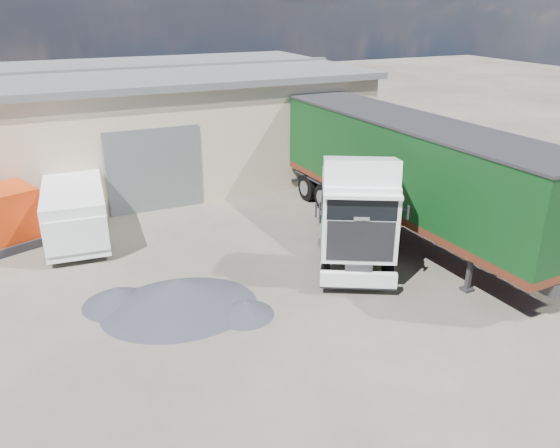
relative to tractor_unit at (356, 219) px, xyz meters
name	(u,v)px	position (x,y,z in m)	size (l,w,h in m)	color
ground	(300,310)	(-2.97, -1.87, -1.73)	(120.00, 120.00, 0.00)	#292622
warehouse	(44,130)	(-8.97, 14.13, 0.93)	(30.60, 12.60, 5.42)	#B3A78A
brick_boundary_wall	(468,170)	(8.53, 4.13, -0.48)	(0.35, 26.00, 2.50)	brown
tractor_unit	(356,219)	(0.00, 0.00, 0.00)	(4.87, 6.41, 4.13)	black
box_trailer	(408,167)	(3.11, 1.50, 1.02)	(3.68, 13.72, 4.51)	#2D2D30
panel_van	(75,213)	(-8.43, 6.15, -0.64)	(2.50, 5.33, 2.12)	black
gravel_heap	(176,294)	(-6.25, -0.23, -1.28)	(5.42, 5.12, 0.97)	#21242C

